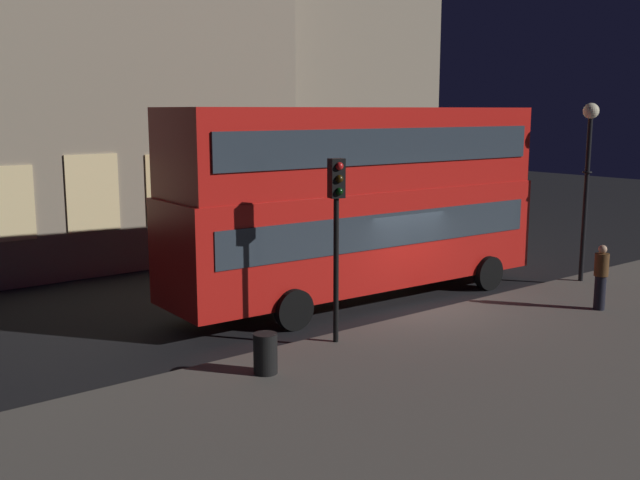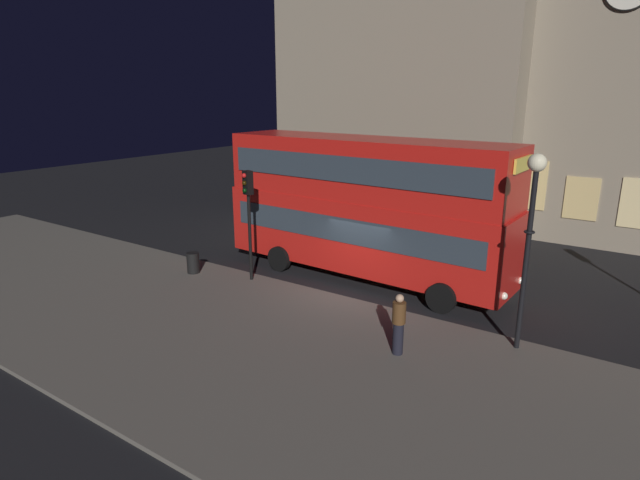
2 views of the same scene
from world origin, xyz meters
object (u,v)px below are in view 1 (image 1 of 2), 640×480
at_px(traffic_light_near_kerb, 337,212).
at_px(traffic_light_far_side, 512,178).
at_px(double_decker_bus, 360,194).
at_px(street_lamp, 588,155).
at_px(litter_bin, 265,353).
at_px(pedestrian, 601,277).

bearing_deg(traffic_light_near_kerb, traffic_light_far_side, 35.74).
relative_size(double_decker_bus, street_lamp, 2.15).
height_order(traffic_light_near_kerb, street_lamp, street_lamp).
relative_size(traffic_light_near_kerb, traffic_light_far_side, 1.11).
height_order(traffic_light_near_kerb, traffic_light_far_side, traffic_light_near_kerb).
distance_m(double_decker_bus, traffic_light_near_kerb, 4.27).
bearing_deg(double_decker_bus, litter_bin, -145.06).
height_order(traffic_light_near_kerb, litter_bin, traffic_light_near_kerb).
distance_m(traffic_light_near_kerb, litter_bin, 3.52).
height_order(double_decker_bus, traffic_light_near_kerb, double_decker_bus).
height_order(street_lamp, litter_bin, street_lamp).
bearing_deg(traffic_light_near_kerb, street_lamp, 13.56).
relative_size(double_decker_bus, litter_bin, 14.16).
xyz_separation_m(double_decker_bus, pedestrian, (3.91, -4.98, -1.96)).
relative_size(double_decker_bus, traffic_light_near_kerb, 2.80).
distance_m(traffic_light_far_side, street_lamp, 6.66).
height_order(traffic_light_far_side, litter_bin, traffic_light_far_side).
relative_size(traffic_light_near_kerb, pedestrian, 2.40).
height_order(traffic_light_far_side, street_lamp, street_lamp).
bearing_deg(traffic_light_far_side, double_decker_bus, 0.08).
distance_m(pedestrian, litter_bin, 9.57).
bearing_deg(traffic_light_far_side, litter_bin, 7.02).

